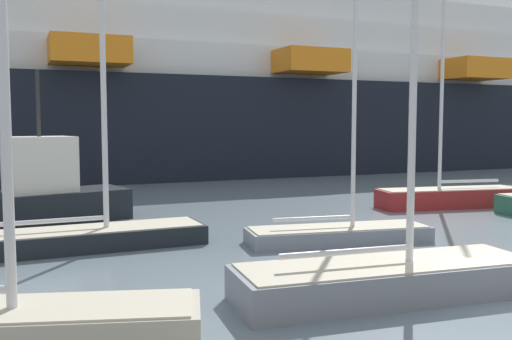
{
  "coord_description": "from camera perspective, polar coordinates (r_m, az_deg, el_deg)",
  "views": [
    {
      "loc": [
        -9.44,
        -10.17,
        3.99
      ],
      "look_at": [
        0.0,
        16.75,
        1.6
      ],
      "focal_mm": 40.02,
      "sensor_mm": 36.0,
      "label": 1
    }
  ],
  "objects": [
    {
      "name": "ground_plane",
      "position": [
        14.44,
        23.07,
        -11.64
      ],
      "size": [
        600.0,
        600.0,
        0.0
      ],
      "primitive_type": "plane",
      "color": "slate"
    },
    {
      "name": "sailboat_2",
      "position": [
        13.53,
        13.04,
        -9.76
      ],
      "size": [
        7.17,
        2.32,
        13.95
      ],
      "rotation": [
        0.0,
        0.0,
        -0.03
      ],
      "color": "gray",
      "rests_on": "ground_plane"
    },
    {
      "name": "sailboat_3",
      "position": [
        28.34,
        18.77,
        -2.16
      ],
      "size": [
        7.08,
        2.38,
        14.05
      ],
      "rotation": [
        0.0,
        0.0,
        3.04
      ],
      "color": "maroon",
      "rests_on": "ground_plane"
    },
    {
      "name": "sailboat_5",
      "position": [
        19.24,
        8.3,
        -5.89
      ],
      "size": [
        6.28,
        2.23,
        9.72
      ],
      "rotation": [
        0.0,
        0.0,
        -0.09
      ],
      "color": "gray",
      "rests_on": "ground_plane"
    },
    {
      "name": "sailboat_7",
      "position": [
        18.92,
        -16.45,
        -5.99
      ],
      "size": [
        7.54,
        2.56,
        11.22
      ],
      "rotation": [
        0.0,
        0.0,
        0.08
      ],
      "color": "black",
      "rests_on": "ground_plane"
    },
    {
      "name": "fishing_boat_0",
      "position": [
        24.02,
        -21.3,
        -2.31
      ],
      "size": [
        7.83,
        4.7,
        6.03
      ],
      "rotation": [
        0.0,
        0.0,
        0.32
      ],
      "color": "black",
      "rests_on": "ground_plane"
    },
    {
      "name": "cruise_ship",
      "position": [
        53.03,
        7.5,
        7.49
      ],
      "size": [
        130.7,
        27.2,
        20.64
      ],
      "rotation": [
        0.0,
        0.0,
        0.07
      ],
      "color": "black",
      "rests_on": "ground_plane"
    }
  ]
}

